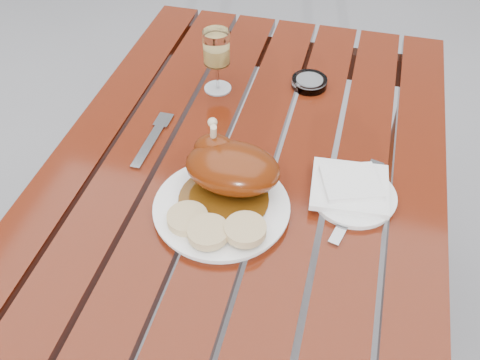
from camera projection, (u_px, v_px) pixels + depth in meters
The scene contains 11 objects.
ground at pixel (244, 342), 1.63m from camera, with size 60.00×60.00×0.00m, color slate.
table at pixel (245, 269), 1.36m from camera, with size 0.80×1.20×0.75m, color maroon.
dinner_plate at pixel (222, 208), 1.00m from camera, with size 0.26×0.26×0.02m, color white.
roast_duck at pixel (230, 167), 0.99m from camera, with size 0.18×0.18×0.13m.
bread_dumplings at pixel (213, 226), 0.94m from camera, with size 0.18×0.10×0.02m.
wine_glass at pixel (217, 62), 1.23m from camera, with size 0.06×0.06×0.15m, color #E5C368.
side_plate at pixel (353, 196), 1.02m from camera, with size 0.16×0.16×0.01m, color white.
napkin at pixel (350, 187), 1.02m from camera, with size 0.15×0.14×0.01m, color white.
ashtray at pixel (309, 82), 1.28m from camera, with size 0.09×0.09×0.02m, color #B2B7BC.
fork at pixel (151, 142), 1.14m from camera, with size 0.02×0.17×0.01m, color gray.
knife at pixel (354, 206), 1.01m from camera, with size 0.02×0.21×0.01m, color gray.
Camera 1 is at (0.19, -0.79, 1.50)m, focal length 40.00 mm.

